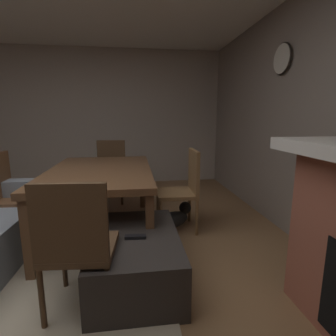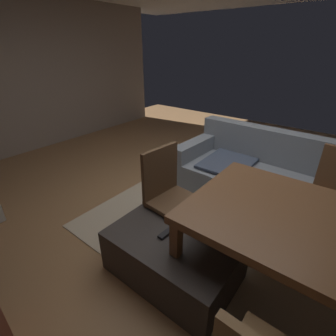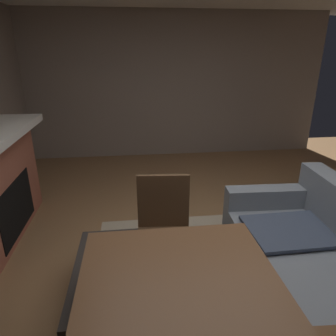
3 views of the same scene
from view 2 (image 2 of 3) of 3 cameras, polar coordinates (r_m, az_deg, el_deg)
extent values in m
plane|color=olive|center=(2.94, 7.52, -10.45)|extent=(8.54, 8.54, 0.00)
cube|color=gray|center=(5.16, -29.50, 17.87)|extent=(0.12, 5.64, 2.54)
cube|color=tan|center=(2.77, 10.67, -13.31)|extent=(2.60, 2.00, 0.01)
cube|color=slate|center=(3.19, 19.77, -4.26)|extent=(1.98, 1.03, 0.42)
cube|color=slate|center=(3.35, 23.34, 4.62)|extent=(1.95, 0.27, 0.42)
cube|color=slate|center=(3.40, 6.85, 4.96)|extent=(0.22, 0.97, 0.20)
cube|color=#3D475B|center=(3.21, 14.07, 1.60)|extent=(0.58, 0.83, 0.03)
cube|color=#2D2826|center=(2.17, 1.13, -19.61)|extent=(1.03, 0.67, 0.39)
cube|color=black|center=(2.05, -0.34, -14.78)|extent=(0.06, 0.16, 0.02)
cube|color=brown|center=(1.88, 32.49, -12.07)|extent=(1.73, 1.08, 0.06)
cube|color=brown|center=(2.61, 14.63, -7.39)|extent=(0.07, 0.07, 0.68)
cube|color=brown|center=(1.95, 1.81, -20.22)|extent=(0.07, 0.07, 0.68)
cube|color=brown|center=(2.75, 33.62, -7.32)|extent=(0.47, 0.47, 0.04)
cylinder|color=brown|center=(2.71, 27.51, -11.89)|extent=(0.04, 0.04, 0.41)
cylinder|color=brown|center=(3.05, 29.64, -8.04)|extent=(0.04, 0.04, 0.41)
cube|color=#513823|center=(2.35, 1.79, -7.94)|extent=(0.48, 0.48, 0.04)
cube|color=#513823|center=(2.33, -1.82, -0.76)|extent=(0.08, 0.44, 0.48)
cylinder|color=#513823|center=(2.51, 8.31, -11.97)|extent=(0.04, 0.04, 0.41)
cylinder|color=#513823|center=(2.27, 2.18, -16.70)|extent=(0.04, 0.04, 0.41)
cylinder|color=#513823|center=(2.71, 1.34, -8.50)|extent=(0.04, 0.04, 0.41)
cylinder|color=#513823|center=(2.48, -4.97, -12.35)|extent=(0.04, 0.04, 0.41)
camera|label=1|loc=(3.10, -29.18, 14.67)|focal=27.81mm
camera|label=3|loc=(1.66, 77.15, 11.34)|focal=32.55mm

